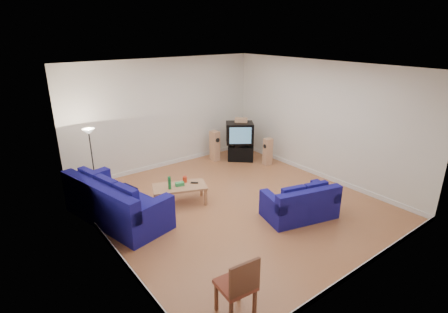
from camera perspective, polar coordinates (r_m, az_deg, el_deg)
room at (r=7.84m, az=1.77°, el=2.25°), size 6.01×6.51×3.21m
sofa_three_seat at (r=7.99m, az=-17.42°, el=-7.57°), size 1.64×2.70×0.97m
sofa_loveseat at (r=7.94m, az=12.40°, el=-7.78°), size 1.72×1.24×0.78m
coffee_table at (r=8.38m, az=-7.26°, el=-5.11°), size 1.39×1.05×0.45m
bottle at (r=8.17m, az=-8.88°, el=-4.29°), size 0.10×0.10×0.30m
tissue_box at (r=8.35m, az=-7.24°, el=-4.49°), size 0.22×0.16×0.08m
red_canister at (r=8.51m, az=-6.41°, el=-3.72°), size 0.15×0.15×0.14m
remote at (r=8.45m, az=-4.85°, el=-4.29°), size 0.17×0.16×0.02m
tv_stand at (r=11.11m, az=2.77°, el=0.60°), size 0.89×0.86×0.49m
av_receiver at (r=11.00m, az=2.62°, el=2.03°), size 0.54×0.50×0.10m
television at (r=10.89m, az=2.56°, el=3.89°), size 1.03×0.97×0.64m
centre_speaker at (r=10.87m, az=2.81°, el=5.96°), size 0.38×0.38×0.14m
speaker_left at (r=11.01m, az=-1.51°, el=1.74°), size 0.23×0.30×0.96m
speaker_right at (r=10.75m, az=7.15°, el=0.78°), size 0.27×0.21×0.84m
floor_lamp at (r=8.92m, az=-21.06°, el=2.38°), size 0.30×0.30×1.74m
dining_chair at (r=5.22m, az=2.39°, el=-20.16°), size 0.53×0.53×1.03m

